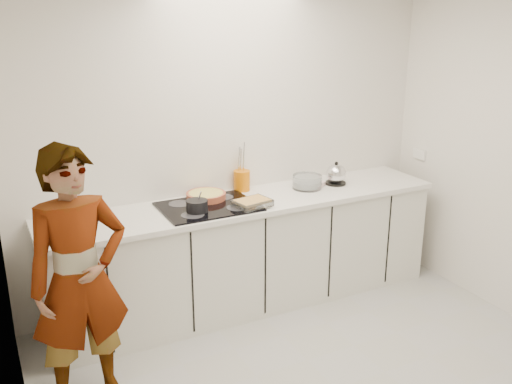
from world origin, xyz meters
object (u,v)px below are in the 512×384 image
cook (79,280)px  hob (208,207)px  saucepan (197,206)px  baking_dish (252,203)px  tart_dish (206,195)px  kettle (336,175)px  mixing_bowl (307,182)px  utensil_crock (242,181)px

cook → hob: bearing=22.8°
saucepan → baking_dish: 0.42m
tart_dish → baking_dish: bearing=-52.6°
baking_dish → cook: 1.46m
tart_dish → kettle: size_ratio=1.62×
mixing_bowl → utensil_crock: size_ratio=1.54×
mixing_bowl → utensil_crock: 0.55m
saucepan → kettle: (1.33, 0.15, 0.03)m
tart_dish → mixing_bowl: mixing_bowl is taller
utensil_crock → kettle: bearing=-14.8°
saucepan → kettle: size_ratio=0.99×
hob → baking_dish: size_ratio=2.40×
tart_dish → utensil_crock: size_ratio=2.04×
utensil_crock → cook: (-1.50, -0.90, -0.17)m
mixing_bowl → cook: 2.13m
mixing_bowl → tart_dish: bearing=174.2°
utensil_crock → tart_dish: bearing=-163.0°
saucepan → utensil_crock: utensil_crock is taller
utensil_crock → saucepan: bearing=-146.2°
baking_dish → cook: size_ratio=0.18×
hob → tart_dish: 0.17m
cook → mixing_bowl: bearing=11.9°
hob → kettle: size_ratio=3.39×
tart_dish → cook: (-1.13, -0.79, -0.13)m
baking_dish → utensil_crock: bearing=74.5°
mixing_bowl → kettle: size_ratio=1.22×
baking_dish → kettle: bearing=13.8°
tart_dish → cook: 1.38m
tart_dish → utensil_crock: (0.37, 0.11, 0.04)m
tart_dish → mixing_bowl: 0.88m
mixing_bowl → cook: bearing=-160.8°
baking_dish → cook: (-1.38, -0.47, -0.13)m
tart_dish → cook: bearing=-145.1°
tart_dish → baking_dish: size_ratio=1.15×
saucepan → mixing_bowl: size_ratio=0.81×
mixing_bowl → utensil_crock: bearing=158.6°
hob → tart_dish: tart_dish is taller
mixing_bowl → baking_dish: bearing=-159.7°
tart_dish → utensil_crock: bearing=17.0°
kettle → hob: bearing=-177.0°
hob → cook: 1.25m
hob → utensil_crock: 0.50m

